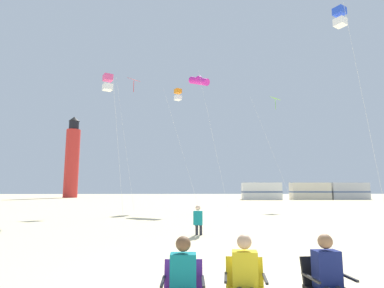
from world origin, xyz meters
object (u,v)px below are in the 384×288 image
kite_box_rainbow (108,83)px  rv_van_silver (348,191)px  camp_chair_black (325,283)px  camp_chair_yellow (245,284)px  kite_diamond_scarlet (133,85)px  rv_van_cream (310,191)px  rv_van_white (261,191)px  spectator_yellow_chair (245,278)px  kite_box_orange (178,95)px  spectator_purple_chair (183,281)px  lighthouse_distant (72,159)px  spectator_black_chair (331,277)px  kite_box_blue (340,17)px  kite_tube_magenta (199,81)px  kite_diamond_lime (275,103)px  kite_flyer_standing (198,220)px  camp_chair_purple (183,287)px

kite_box_rainbow → rv_van_silver: 46.47m
camp_chair_black → kite_box_rainbow: size_ratio=0.08×
camp_chair_yellow → rv_van_silver: size_ratio=0.13×
kite_diamond_scarlet → rv_van_cream: kite_diamond_scarlet is taller
rv_van_white → spectator_yellow_chair: bearing=-102.5°
kite_box_orange → rv_van_cream: (22.33, 21.78, -9.80)m
camp_chair_black → rv_van_cream: rv_van_cream is taller
spectator_purple_chair → kite_box_rainbow: 19.68m
rv_van_white → rv_van_silver: same height
camp_chair_yellow → lighthouse_distant: 64.61m
spectator_black_chair → rv_van_silver: size_ratio=0.18×
camp_chair_black → kite_box_blue: kite_box_blue is taller
spectator_black_chair → kite_tube_magenta: size_ratio=0.09×
kite_diamond_scarlet → rv_van_white: size_ratio=1.84×
kite_diamond_lime → spectator_black_chair: bearing=-106.6°
kite_flyer_standing → kite_tube_magenta: 20.87m
spectator_yellow_chair → kite_box_orange: size_ratio=0.10×
kite_box_orange → rv_van_silver: (28.99, 21.76, -9.80)m
spectator_purple_chair → kite_diamond_scarlet: 26.16m
spectator_black_chair → lighthouse_distant: (-24.12, 60.07, 7.22)m
camp_chair_black → rv_van_cream: size_ratio=0.13×
spectator_black_chair → kite_diamond_scarlet: kite_diamond_scarlet is taller
camp_chair_purple → rv_van_cream: bearing=67.3°
kite_box_blue → rv_van_white: kite_box_blue is taller
kite_diamond_lime → rv_van_silver: size_ratio=1.77×
camp_chair_purple → rv_van_silver: size_ratio=0.13×
spectator_yellow_chair → camp_chair_black: 1.15m
spectator_yellow_chair → rv_van_cream: rv_van_cream is taller
camp_chair_black → kite_diamond_lime: size_ratio=0.07×
lighthouse_distant → rv_van_white: bearing=-19.3°
kite_box_blue → rv_van_white: 36.83m
camp_chair_yellow → kite_diamond_scarlet: bearing=111.7°
spectator_yellow_chair → kite_box_blue: 18.90m
lighthouse_distant → kite_box_rainbow: bearing=-68.5°
kite_box_orange → rv_van_white: 27.52m
camp_chair_purple → spectator_yellow_chair: size_ratio=0.71×
kite_box_rainbow → kite_diamond_lime: kite_diamond_lime is taller
kite_box_blue → camp_chair_yellow: bearing=-125.0°
spectator_yellow_chair → kite_diamond_lime: (9.12, 26.75, 10.08)m
kite_diamond_lime → spectator_purple_chair: bearing=-110.3°
rv_van_white → kite_tube_magenta: bearing=-115.2°
spectator_yellow_chair → kite_box_orange: kite_box_orange is taller
spectator_yellow_chair → kite_tube_magenta: size_ratio=0.09×
spectator_yellow_chair → kite_diamond_lime: kite_diamond_lime is taller
spectator_yellow_chair → kite_tube_magenta: bearing=96.7°
camp_chair_purple → kite_box_blue: kite_box_blue is taller
rv_van_silver → camp_chair_purple: bearing=-122.2°
spectator_black_chair → spectator_yellow_chair: bearing=174.9°
kite_box_orange → spectator_black_chair: bearing=-85.1°
spectator_yellow_chair → rv_van_white: 49.23m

